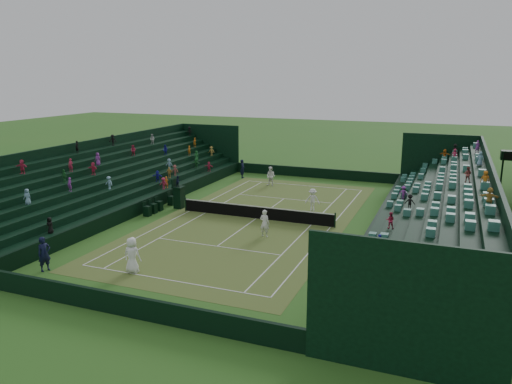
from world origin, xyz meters
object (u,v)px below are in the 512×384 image
Objects in this scene: player_near_west at (132,255)px; player_far_west at (271,176)px; tennis_net at (256,212)px; player_far_east at (313,200)px; player_near_east at (265,223)px; umpire_chair at (179,194)px.

player_near_west is 1.06× the size of player_far_west.
tennis_net is 6.83× the size of player_far_east.
tennis_net is at bearing -65.41° from player_far_west.
player_far_west is at bearing -66.87° from player_near_east.
player_far_west is (-4.78, 14.24, 0.01)m from player_near_east.
umpire_chair is 10.37m from player_far_east.
player_near_east is at bearing -123.62° from player_near_west.
player_near_west is at bearing -116.03° from player_far_east.
player_near_west is (-2.33, -11.69, 0.44)m from tennis_net.
umpire_chair reaches higher than player_near_east.
tennis_net is at bearing -136.59° from player_far_east.
player_near_east is 7.39m from player_far_east.
player_far_west is (-0.43, 22.38, -0.06)m from player_near_west.
player_far_west is at bearing 124.08° from player_far_east.
tennis_net is 4.52× the size of umpire_chair.
player_far_west is 1.06× the size of player_far_east.
player_far_west is at bearing 104.52° from tennis_net.
player_near_east is 0.99× the size of player_far_west.
tennis_net is 4.10m from player_near_east.
tennis_net is 6.42× the size of player_far_west.
player_near_west reaches higher than player_far_east.
umpire_chair is 1.42× the size of player_far_west.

